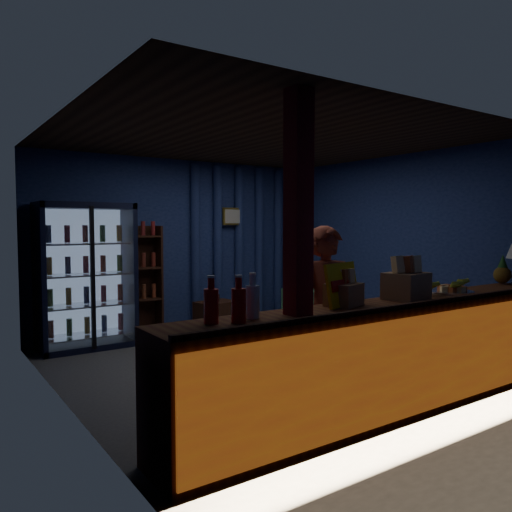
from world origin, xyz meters
The scene contains 18 objects.
ground centered at (0.00, 0.00, 0.00)m, with size 4.60×4.60×0.00m, color #515154.
room_walls centered at (0.00, 0.00, 1.57)m, with size 4.60×4.60×4.60m.
counter centered at (0.00, -1.91, 0.48)m, with size 4.40×0.57×0.99m.
support_post centered at (-1.05, -1.90, 1.30)m, with size 0.16×0.16×2.60m, color maroon.
beverage_cooler centered at (-1.55, 1.92, 0.93)m, with size 1.20×0.62×1.90m.
bottle_shelf centered at (-0.70, 2.06, 0.79)m, with size 0.50×0.28×1.60m.
curtain_folds centered at (1.00, 2.14, 1.30)m, with size 1.74×0.14×2.50m.
framed_picture centered at (0.85, 2.10, 1.75)m, with size 0.36×0.04×0.28m.
shopkeeper centered at (-0.27, -1.37, 0.80)m, with size 0.59×0.38×1.61m, color #993D29.
green_chair centered at (1.90, 1.45, 0.30)m, with size 0.64×0.66×0.60m, color #54A967.
side_table centered at (0.20, 1.50, 0.26)m, with size 0.60×0.47×0.61m.
yellow_sign centered at (-0.51, -1.80, 1.13)m, with size 0.45×0.21×0.36m.
soda_bottles centered at (-1.57, -1.85, 1.08)m, with size 0.44×0.18×0.33m.
snack_box_left centered at (0.24, -1.84, 1.09)m, with size 0.41×0.35×0.39m.
snack_box_centre centered at (-0.47, -1.79, 1.06)m, with size 0.34×0.31×0.30m.
pastry_tray centered at (0.93, -1.82, 0.97)m, with size 0.44×0.44×0.07m.
banana_bunches centered at (0.87, -1.82, 1.02)m, with size 0.69×0.28×0.15m.
pineapple centered at (2.05, -1.71, 1.09)m, with size 0.19×0.19×0.33m.
Camera 1 is at (-3.37, -4.74, 1.62)m, focal length 35.00 mm.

